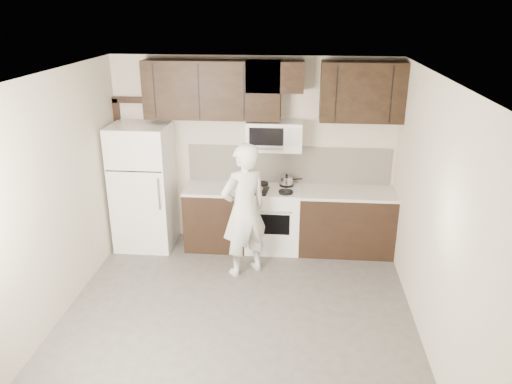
# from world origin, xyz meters

# --- Properties ---
(floor) EXTENTS (4.50, 4.50, 0.00)m
(floor) POSITION_xyz_m (0.00, 0.00, 0.00)
(floor) COLOR #4E4B49
(floor) RESTS_ON ground
(back_wall) EXTENTS (4.00, 0.00, 4.00)m
(back_wall) POSITION_xyz_m (0.00, 2.25, 1.35)
(back_wall) COLOR beige
(back_wall) RESTS_ON ground
(ceiling) EXTENTS (4.50, 4.50, 0.00)m
(ceiling) POSITION_xyz_m (0.00, 0.00, 2.70)
(ceiling) COLOR white
(ceiling) RESTS_ON back_wall
(counter_run) EXTENTS (2.95, 0.64, 0.91)m
(counter_run) POSITION_xyz_m (0.60, 1.94, 0.46)
(counter_run) COLOR black
(counter_run) RESTS_ON floor
(stove) EXTENTS (0.76, 0.66, 0.94)m
(stove) POSITION_xyz_m (0.30, 1.94, 0.46)
(stove) COLOR white
(stove) RESTS_ON floor
(backsplash) EXTENTS (2.90, 0.02, 0.54)m
(backsplash) POSITION_xyz_m (0.50, 2.24, 1.18)
(backsplash) COLOR beige
(backsplash) RESTS_ON counter_run
(upper_cabinets) EXTENTS (3.48, 0.35, 0.78)m
(upper_cabinets) POSITION_xyz_m (0.21, 2.08, 2.28)
(upper_cabinets) COLOR black
(upper_cabinets) RESTS_ON back_wall
(microwave) EXTENTS (0.76, 0.42, 0.40)m
(microwave) POSITION_xyz_m (0.30, 2.06, 1.65)
(microwave) COLOR white
(microwave) RESTS_ON upper_cabinets
(refrigerator) EXTENTS (0.80, 0.76, 1.80)m
(refrigerator) POSITION_xyz_m (-1.55, 1.89, 0.90)
(refrigerator) COLOR white
(refrigerator) RESTS_ON floor
(door_trim) EXTENTS (0.50, 0.08, 2.12)m
(door_trim) POSITION_xyz_m (-1.92, 2.21, 1.25)
(door_trim) COLOR black
(door_trim) RESTS_ON floor
(saucepan) EXTENTS (0.32, 0.18, 0.18)m
(saucepan) POSITION_xyz_m (0.48, 2.09, 0.98)
(saucepan) COLOR silver
(saucepan) RESTS_ON stove
(baking_tray) EXTENTS (0.46, 0.37, 0.02)m
(baking_tray) POSITION_xyz_m (0.01, 1.83, 0.92)
(baking_tray) COLOR black
(baking_tray) RESTS_ON counter_run
(pizza) EXTENTS (0.32, 0.32, 0.02)m
(pizza) POSITION_xyz_m (0.01, 1.83, 0.94)
(pizza) COLOR beige
(pizza) RESTS_ON baking_tray
(person) EXTENTS (0.77, 0.73, 1.77)m
(person) POSITION_xyz_m (-0.03, 1.19, 0.89)
(person) COLOR white
(person) RESTS_ON floor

